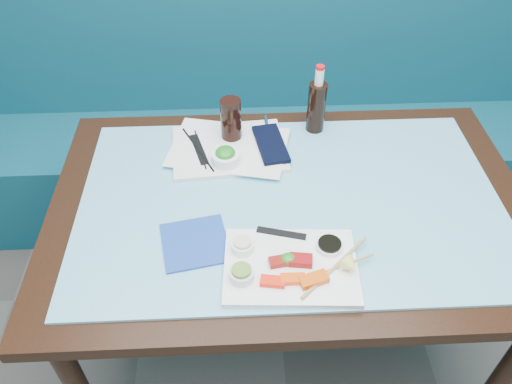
{
  "coord_description": "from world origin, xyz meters",
  "views": [
    {
      "loc": [
        -0.15,
        0.42,
        1.78
      ],
      "look_at": [
        -0.1,
        1.44,
        0.8
      ],
      "focal_mm": 35.0,
      "sensor_mm": 36.0,
      "label": 1
    }
  ],
  "objects_px": {
    "serving_tray": "(229,149)",
    "blue_napkin": "(195,243)",
    "booth_bench": "(269,132)",
    "dining_table": "(289,221)",
    "sashimi_plate": "(291,267)",
    "cola_bottle_body": "(316,107)",
    "seaweed_bowl": "(226,158)",
    "cola_glass": "(231,119)"
  },
  "relations": [
    {
      "from": "dining_table",
      "to": "sashimi_plate",
      "type": "height_order",
      "value": "sashimi_plate"
    },
    {
      "from": "seaweed_bowl",
      "to": "cola_glass",
      "type": "xyz_separation_m",
      "value": [
        0.02,
        0.13,
        0.05
      ]
    },
    {
      "from": "booth_bench",
      "to": "seaweed_bowl",
      "type": "bearing_deg",
      "value": -105.43
    },
    {
      "from": "booth_bench",
      "to": "sashimi_plate",
      "type": "height_order",
      "value": "booth_bench"
    },
    {
      "from": "dining_table",
      "to": "sashimi_plate",
      "type": "distance_m",
      "value": 0.27
    },
    {
      "from": "dining_table",
      "to": "sashimi_plate",
      "type": "relative_size",
      "value": 4.16
    },
    {
      "from": "seaweed_bowl",
      "to": "serving_tray",
      "type": "bearing_deg",
      "value": 82.41
    },
    {
      "from": "dining_table",
      "to": "sashimi_plate",
      "type": "xyz_separation_m",
      "value": [
        -0.02,
        -0.25,
        0.1
      ]
    },
    {
      "from": "booth_bench",
      "to": "cola_glass",
      "type": "bearing_deg",
      "value": -106.95
    },
    {
      "from": "booth_bench",
      "to": "dining_table",
      "type": "bearing_deg",
      "value": -90.0
    },
    {
      "from": "sashimi_plate",
      "to": "serving_tray",
      "type": "height_order",
      "value": "sashimi_plate"
    },
    {
      "from": "dining_table",
      "to": "cola_glass",
      "type": "bearing_deg",
      "value": 119.85
    },
    {
      "from": "serving_tray",
      "to": "blue_napkin",
      "type": "distance_m",
      "value": 0.4
    },
    {
      "from": "booth_bench",
      "to": "seaweed_bowl",
      "type": "distance_m",
      "value": 0.82
    },
    {
      "from": "dining_table",
      "to": "serving_tray",
      "type": "xyz_separation_m",
      "value": [
        -0.18,
        0.24,
        0.1
      ]
    },
    {
      "from": "booth_bench",
      "to": "dining_table",
      "type": "xyz_separation_m",
      "value": [
        0.0,
        -0.84,
        0.29
      ]
    },
    {
      "from": "dining_table",
      "to": "seaweed_bowl",
      "type": "bearing_deg",
      "value": 139.26
    },
    {
      "from": "dining_table",
      "to": "serving_tray",
      "type": "height_order",
      "value": "serving_tray"
    },
    {
      "from": "serving_tray",
      "to": "cola_bottle_body",
      "type": "height_order",
      "value": "cola_bottle_body"
    },
    {
      "from": "booth_bench",
      "to": "dining_table",
      "type": "distance_m",
      "value": 0.89
    },
    {
      "from": "serving_tray",
      "to": "blue_napkin",
      "type": "height_order",
      "value": "serving_tray"
    },
    {
      "from": "sashimi_plate",
      "to": "cola_glass",
      "type": "bearing_deg",
      "value": 107.95
    },
    {
      "from": "sashimi_plate",
      "to": "cola_glass",
      "type": "relative_size",
      "value": 2.42
    },
    {
      "from": "seaweed_bowl",
      "to": "booth_bench",
      "type": "bearing_deg",
      "value": 74.57
    },
    {
      "from": "dining_table",
      "to": "cola_bottle_body",
      "type": "distance_m",
      "value": 0.4
    },
    {
      "from": "blue_napkin",
      "to": "seaweed_bowl",
      "type": "bearing_deg",
      "value": 75.18
    },
    {
      "from": "booth_bench",
      "to": "blue_napkin",
      "type": "distance_m",
      "value": 1.1
    },
    {
      "from": "booth_bench",
      "to": "sashimi_plate",
      "type": "relative_size",
      "value": 8.92
    },
    {
      "from": "seaweed_bowl",
      "to": "dining_table",
      "type": "bearing_deg",
      "value": -40.74
    },
    {
      "from": "dining_table",
      "to": "sashimi_plate",
      "type": "bearing_deg",
      "value": -95.59
    },
    {
      "from": "sashimi_plate",
      "to": "dining_table",
      "type": "bearing_deg",
      "value": 87.6
    },
    {
      "from": "blue_napkin",
      "to": "booth_bench",
      "type": "bearing_deg",
      "value": 74.77
    },
    {
      "from": "booth_bench",
      "to": "seaweed_bowl",
      "type": "height_order",
      "value": "booth_bench"
    },
    {
      "from": "sashimi_plate",
      "to": "seaweed_bowl",
      "type": "bearing_deg",
      "value": 114.77
    },
    {
      "from": "cola_bottle_body",
      "to": "sashimi_plate",
      "type": "bearing_deg",
      "value": -103.27
    },
    {
      "from": "seaweed_bowl",
      "to": "blue_napkin",
      "type": "bearing_deg",
      "value": -104.82
    },
    {
      "from": "dining_table",
      "to": "blue_napkin",
      "type": "height_order",
      "value": "blue_napkin"
    },
    {
      "from": "cola_glass",
      "to": "blue_napkin",
      "type": "bearing_deg",
      "value": -103.08
    },
    {
      "from": "sashimi_plate",
      "to": "cola_bottle_body",
      "type": "bearing_deg",
      "value": 79.92
    },
    {
      "from": "dining_table",
      "to": "serving_tray",
      "type": "bearing_deg",
      "value": 126.87
    },
    {
      "from": "booth_bench",
      "to": "blue_napkin",
      "type": "relative_size",
      "value": 17.52
    },
    {
      "from": "dining_table",
      "to": "cola_glass",
      "type": "relative_size",
      "value": 10.05
    }
  ]
}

